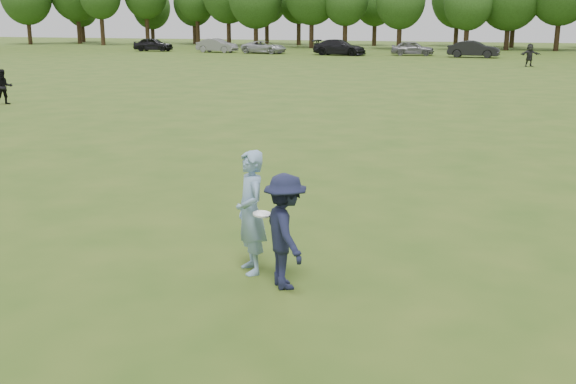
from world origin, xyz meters
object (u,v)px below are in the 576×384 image
car_c (264,47)px  car_f (474,49)px  player_far_a (4,87)px  car_a (153,44)px  car_b (217,46)px  player_far_d (530,55)px  car_d (340,47)px  car_e (413,48)px  thrower (251,212)px  defender (285,231)px

car_c → car_f: size_ratio=1.00×
car_c → player_far_a: bearing=-168.0°
car_a → car_b: (7.94, -0.40, -0.01)m
player_far_d → car_f: player_far_d is taller
car_c → car_d: (8.33, -0.80, 0.12)m
player_far_d → car_e: (-10.70, 12.68, -0.17)m
player_far_a → car_a: (-16.67, 44.31, -0.04)m
thrower → car_e: thrower is taller
player_far_a → car_a: size_ratio=0.36×
player_far_d → car_a: (-39.65, 12.61, -0.15)m
thrower → car_d: 59.65m
car_a → car_f: 34.97m
thrower → player_far_a: 23.63m
player_far_a → car_c: player_far_a is taller
defender → thrower: bearing=24.0°
thrower → car_a: size_ratio=0.43×
player_far_d → thrower: bearing=-122.6°
player_far_a → player_far_d: player_far_d is taller
car_c → car_e: 15.43m
player_far_a → car_c: size_ratio=0.33×
car_e → car_f: bearing=-111.1°
player_far_d → car_a: bearing=136.2°
player_far_d → car_a: 41.60m
car_c → car_f: (21.39, -0.79, 0.12)m
player_far_d → car_b: 33.98m
car_b → car_f: size_ratio=0.94×
car_c → car_a: bearing=94.1°
player_far_a → car_d: bearing=33.1°
player_far_a → car_f: car_f is taller
defender → car_f: defender is taller
player_far_d → car_d: size_ratio=0.33×
defender → car_d: defender is taller
car_e → car_f: 6.24m
car_c → car_d: car_d is taller
car_e → car_b: bearing=86.6°
player_far_a → defender: bearing=-91.3°
thrower → player_far_d: thrower is taller
car_a → car_c: 13.58m
player_far_a → car_e: 46.05m
car_b → car_f: (27.00, -1.28, 0.05)m
car_d → car_f: 13.06m
car_c → thrower: bearing=-152.8°
thrower → car_c: size_ratio=0.40×
car_d → player_far_a: bearing=-179.9°
thrower → car_d: bearing=154.9°
player_far_d → defender: bearing=-121.7°
car_a → car_c: size_ratio=0.92×
thrower → car_e: size_ratio=0.45×
player_far_d → car_a: player_far_d is taller
car_b → car_e: (21.01, 0.48, -0.01)m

